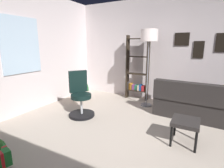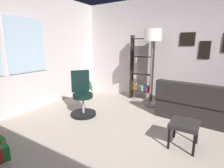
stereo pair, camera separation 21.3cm
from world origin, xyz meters
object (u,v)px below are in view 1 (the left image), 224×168
(office_chair, at_px, (80,99))
(bookshelf, at_px, (137,72))
(couch, at_px, (213,105))
(footstool, at_px, (185,124))
(floor_lamp, at_px, (149,40))
(potted_plant, at_px, (81,92))

(office_chair, xyz_separation_m, bookshelf, (1.74, -0.67, 0.41))
(couch, relative_size, footstool, 4.86)
(bookshelf, xyz_separation_m, floor_lamp, (-0.44, -0.43, 0.87))
(office_chair, bearing_deg, couch, -64.44)
(floor_lamp, height_order, potted_plant, floor_lamp)
(footstool, xyz_separation_m, office_chair, (0.14, 2.16, 0.05))
(floor_lamp, distance_m, potted_plant, 2.33)
(footstool, height_order, office_chair, office_chair)
(floor_lamp, xyz_separation_m, potted_plant, (-0.42, 1.80, -1.42))
(footstool, height_order, potted_plant, potted_plant)
(couch, bearing_deg, floor_lamp, 87.74)
(office_chair, relative_size, potted_plant, 1.48)
(couch, bearing_deg, footstool, 163.02)
(potted_plant, bearing_deg, footstool, -109.68)
(office_chair, bearing_deg, footstool, -93.76)
(office_chair, bearing_deg, bookshelf, -21.18)
(bookshelf, distance_m, floor_lamp, 1.07)
(couch, xyz_separation_m, floor_lamp, (0.06, 1.48, 1.38))
(bookshelf, bearing_deg, footstool, -141.60)
(office_chair, relative_size, floor_lamp, 0.52)
(couch, bearing_deg, office_chair, 115.56)
(bookshelf, xyz_separation_m, potted_plant, (-0.86, 1.36, -0.56))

